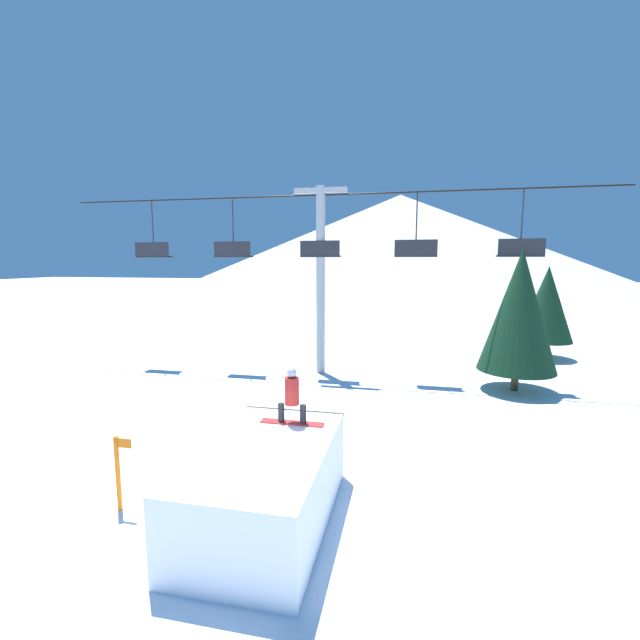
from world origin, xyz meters
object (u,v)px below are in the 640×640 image
at_px(snowboarder, 292,396).
at_px(trail_marker, 118,471).
at_px(snow_ramp, 266,484).
at_px(pine_tree_near, 519,310).

xyz_separation_m(snowboarder, trail_marker, (-3.35, -1.49, -1.37)).
bearing_deg(snowboarder, snow_ramp, -99.01).
bearing_deg(snowboarder, pine_tree_near, 54.00).
distance_m(snowboarder, pine_tree_near, 11.46).
distance_m(snow_ramp, trail_marker, 3.16).
bearing_deg(snowboarder, trail_marker, -156.06).
distance_m(pine_tree_near, trail_marker, 14.90).
bearing_deg(pine_tree_near, trail_marker, -133.16).
relative_size(snowboarder, trail_marker, 0.90).
bearing_deg(pine_tree_near, snow_ramp, -123.38).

